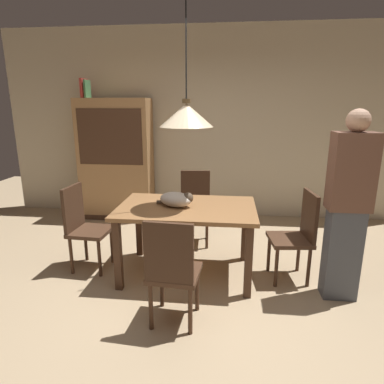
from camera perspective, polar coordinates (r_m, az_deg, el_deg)
ground at (r=3.18m, az=-1.23°, el=-18.74°), size 10.00×10.00×0.00m
back_wall at (r=5.29m, az=2.50°, el=11.51°), size 6.40×0.10×2.90m
dining_table at (r=3.41m, az=-0.90°, el=-4.11°), size 1.40×0.90×0.75m
chair_right_side at (r=3.52m, az=17.79°, el=-6.64°), size 0.44×0.44×0.93m
chair_near_front at (r=2.67m, az=-3.43°, el=-13.01°), size 0.43×0.43×0.93m
chair_far_back at (r=4.29m, az=0.52°, el=-2.05°), size 0.42×0.42×0.93m
chair_left_side at (r=3.77m, az=-18.23°, el=-5.24°), size 0.43×0.43×0.93m
cat_sleeping at (r=3.36m, az=-2.65°, el=-1.27°), size 0.41×0.32×0.16m
pendant_lamp at (r=3.23m, az=-0.97°, el=13.16°), size 0.52×0.52×1.30m
hutch_bookcase at (r=5.31m, az=-12.91°, el=5.07°), size 1.12×0.45×1.85m
book_red_tall at (r=5.40m, az=-18.11°, el=16.62°), size 0.04×0.22×0.28m
book_green_slim at (r=5.38m, az=-17.61°, el=16.56°), size 0.03×0.20×0.26m
person_standing at (r=3.24m, az=25.22°, el=-2.43°), size 0.36×0.22×1.73m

